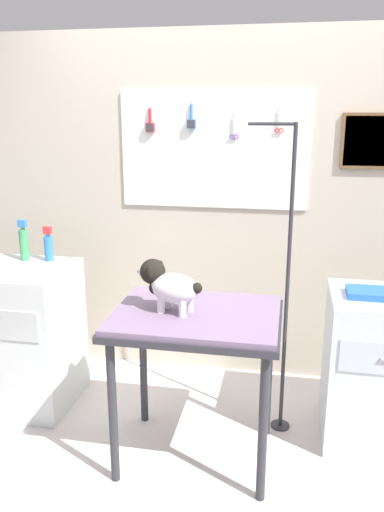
# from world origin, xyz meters

# --- Properties ---
(ground) EXTENTS (4.40, 4.00, 0.04)m
(ground) POSITION_xyz_m (0.00, 0.00, -0.02)
(ground) COLOR silver
(rear_wall_panel) EXTENTS (4.00, 0.11, 2.30)m
(rear_wall_panel) POSITION_xyz_m (0.00, 1.28, 1.16)
(rear_wall_panel) COLOR #BFB4A0
(rear_wall_panel) RESTS_ON ground
(grooming_table) EXTENTS (0.85, 0.66, 0.83)m
(grooming_table) POSITION_xyz_m (0.01, 0.25, 0.74)
(grooming_table) COLOR #2D2D33
(grooming_table) RESTS_ON ground
(grooming_arm) EXTENTS (0.30, 0.11, 1.75)m
(grooming_arm) POSITION_xyz_m (0.44, 0.60, 0.82)
(grooming_arm) COLOR #2D2D33
(grooming_arm) RESTS_ON ground
(dog) EXTENTS (0.35, 0.22, 0.26)m
(dog) POSITION_xyz_m (-0.13, 0.24, 0.97)
(dog) COLOR white
(dog) RESTS_ON grooming_table
(counter_left) EXTENTS (0.80, 0.58, 0.89)m
(counter_left) POSITION_xyz_m (-1.24, 0.60, 0.45)
(counter_left) COLOR silver
(counter_left) RESTS_ON ground
(spray_bottle_short) EXTENTS (0.06, 0.06, 0.26)m
(spray_bottle_short) POSITION_xyz_m (-1.18, 0.77, 1.00)
(spray_bottle_short) COLOR #3E965C
(spray_bottle_short) RESTS_ON counter_left
(conditioner_bottle) EXTENTS (0.05, 0.05, 0.22)m
(conditioner_bottle) POSITION_xyz_m (-1.03, 0.78, 0.98)
(conditioner_bottle) COLOR #2F73BC
(conditioner_bottle) RESTS_ON counter_left
(supply_tray) EXTENTS (0.24, 0.18, 0.04)m
(supply_tray) POSITION_xyz_m (0.88, 0.59, 0.87)
(supply_tray) COLOR blue
(supply_tray) RESTS_ON cabinet_right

